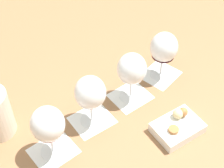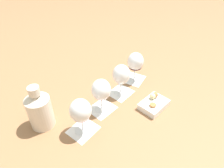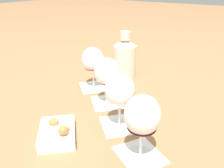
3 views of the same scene
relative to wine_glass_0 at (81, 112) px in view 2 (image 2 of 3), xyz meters
The scene contains 11 objects.
ground_plane 0.25m from the wine_glass_0, 36.35° to the right, with size 8.00×8.00×0.00m, color #936642.
tasting_card_0 0.11m from the wine_glass_0, 90.00° to the right, with size 0.16×0.16×0.00m.
tasting_card_1 0.19m from the wine_glass_0, 32.62° to the right, with size 0.16×0.16×0.00m.
tasting_card_2 0.32m from the wine_glass_0, 36.59° to the right, with size 0.16×0.16×0.00m.
tasting_card_3 0.46m from the wine_glass_0, 36.41° to the right, with size 0.16×0.15×0.00m.
wine_glass_0 is the anchor object (origin of this frame).
wine_glass_1 0.15m from the wine_glass_0, 32.62° to the right, with size 0.09×0.09×0.17m.
wine_glass_2 0.30m from the wine_glass_0, 36.59° to the right, with size 0.09×0.09×0.17m.
wine_glass_3 0.45m from the wine_glass_0, 36.41° to the right, with size 0.09×0.09×0.17m.
ceramic_vase 0.18m from the wine_glass_0, 76.53° to the left, with size 0.10×0.10×0.21m.
snack_dish 0.37m from the wine_glass_0, 68.17° to the right, with size 0.17×0.17×0.06m.
Camera 2 is at (-0.74, 0.03, 0.69)m, focal length 32.00 mm.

